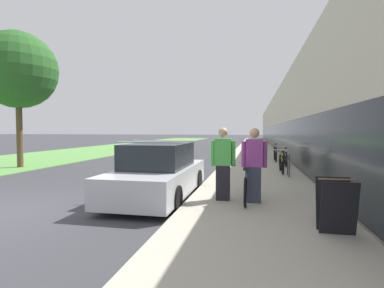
% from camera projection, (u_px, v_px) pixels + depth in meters
% --- Properties ---
extents(sidewalk_slab, '(3.46, 70.00, 0.14)m').
position_uv_depth(sidewalk_slab, '(256.00, 150.00, 25.89)').
color(sidewalk_slab, '#B2AA99').
rests_on(sidewalk_slab, ground).
extents(storefront_facade, '(10.01, 70.00, 5.28)m').
position_uv_depth(storefront_facade, '(320.00, 123.00, 32.22)').
color(storefront_facade, beige).
rests_on(storefront_facade, ground).
extents(lawn_strip, '(7.82, 70.00, 0.03)m').
position_uv_depth(lawn_strip, '(126.00, 147.00, 32.61)').
color(lawn_strip, '#5B9347').
rests_on(lawn_strip, ground).
extents(tandem_bicycle, '(0.52, 2.27, 0.84)m').
position_uv_depth(tandem_bicycle, '(246.00, 184.00, 7.32)').
color(tandem_bicycle, black).
rests_on(tandem_bicycle, sidewalk_slab).
extents(person_rider, '(0.59, 0.23, 1.74)m').
position_uv_depth(person_rider, '(254.00, 165.00, 6.99)').
color(person_rider, '#33384C').
rests_on(person_rider, sidewalk_slab).
extents(person_bystander, '(0.60, 0.23, 1.75)m').
position_uv_depth(person_bystander, '(223.00, 164.00, 7.22)').
color(person_bystander, black).
rests_on(person_bystander, sidewalk_slab).
extents(bike_rack_hoop, '(0.05, 0.60, 0.84)m').
position_uv_depth(bike_rack_hoop, '(289.00, 162.00, 11.00)').
color(bike_rack_hoop, '#4C4C51').
rests_on(bike_rack_hoop, sidewalk_slab).
extents(cruiser_bike_nearest, '(0.52, 1.76, 0.89)m').
position_uv_depth(cruiser_bike_nearest, '(282.00, 163.00, 11.85)').
color(cruiser_bike_nearest, black).
rests_on(cruiser_bike_nearest, sidewalk_slab).
extents(cruiser_bike_middle, '(0.52, 1.76, 0.90)m').
position_uv_depth(cruiser_bike_middle, '(285.00, 158.00, 14.08)').
color(cruiser_bike_middle, black).
rests_on(cruiser_bike_middle, sidewalk_slab).
extents(cruiser_bike_farthest, '(0.52, 1.85, 0.99)m').
position_uv_depth(cruiser_bike_farthest, '(275.00, 154.00, 16.21)').
color(cruiser_bike_farthest, black).
rests_on(cruiser_bike_farthest, sidewalk_slab).
extents(sandwich_board_sign, '(0.56, 0.56, 0.90)m').
position_uv_depth(sandwich_board_sign, '(336.00, 205.00, 4.93)').
color(sandwich_board_sign, black).
rests_on(sandwich_board_sign, sidewalk_slab).
extents(parked_sedan_curbside, '(1.86, 4.40, 1.54)m').
position_uv_depth(parked_sedan_curbside, '(159.00, 173.00, 8.08)').
color(parked_sedan_curbside, silver).
rests_on(parked_sedan_curbside, ground).
extents(street_tree_near, '(3.66, 3.66, 6.54)m').
position_uv_depth(street_tree_near, '(18.00, 70.00, 14.33)').
color(street_tree_near, brown).
rests_on(street_tree_near, ground).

